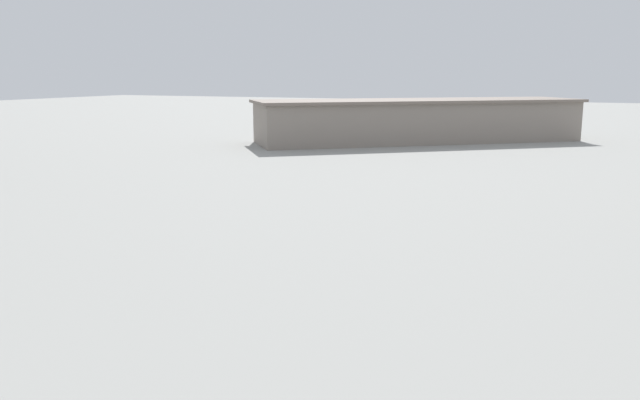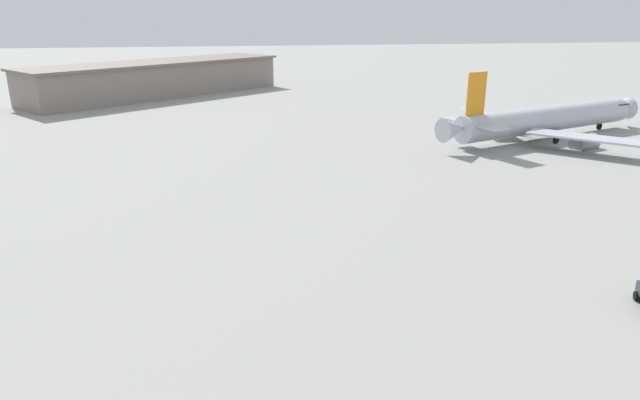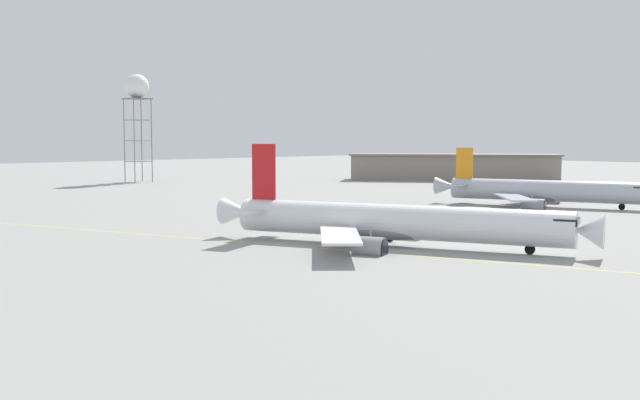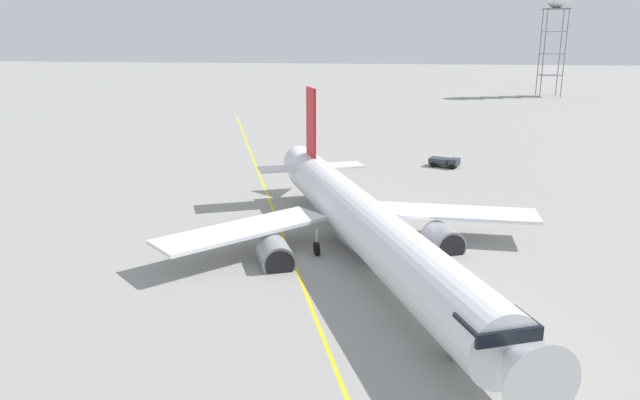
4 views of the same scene
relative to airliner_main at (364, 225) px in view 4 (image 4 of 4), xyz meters
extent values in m
plane|color=gray|center=(-3.36, 4.05, -2.65)|extent=(600.00, 600.00, 0.00)
cylinder|color=white|center=(0.50, 0.21, 0.21)|extent=(38.07, 18.75, 3.98)
cone|color=white|center=(19.89, 8.20, 0.21)|extent=(4.21, 4.64, 3.78)
cone|color=white|center=(-19.16, -7.90, 0.51)|extent=(4.99, 4.65, 3.38)
cube|color=black|center=(17.86, 7.37, 1.11)|extent=(3.51, 4.04, 0.70)
ellipsoid|color=gray|center=(-1.32, -0.55, -0.88)|extent=(14.52, 8.74, 2.19)
cube|color=red|center=(-15.58, -6.43, 5.66)|extent=(3.05, 1.44, 6.92)
cube|color=white|center=(-16.77, -3.55, 1.01)|extent=(4.17, 5.29, 0.20)
cube|color=white|center=(-14.39, -9.31, 1.01)|extent=(4.17, 5.29, 0.20)
cube|color=white|center=(-6.07, 7.28, -0.48)|extent=(4.57, 14.26, 0.28)
cube|color=white|center=(0.83, -9.44, -0.48)|extent=(13.08, 12.58, 0.28)
cylinder|color=gray|center=(-2.87, 6.31, -2.02)|extent=(4.04, 3.64, 2.57)
cylinder|color=black|center=(-1.29, 6.96, -2.02)|extent=(0.97, 2.08, 2.19)
cylinder|color=gray|center=(2.41, -6.50, -2.02)|extent=(4.04, 3.64, 2.57)
cylinder|color=black|center=(3.99, -5.85, -2.02)|extent=(0.97, 2.08, 2.19)
cylinder|color=#9EA0A5|center=(14.39, 5.94, -1.29)|extent=(0.20, 0.20, 1.62)
cylinder|color=black|center=(14.39, 5.94, -2.10)|extent=(1.13, 0.70, 1.10)
cylinder|color=#9EA0A5|center=(-2.62, 2.59, -1.29)|extent=(0.20, 0.20, 1.62)
cylinder|color=black|center=(-2.62, 2.59, -2.10)|extent=(1.13, 0.70, 1.10)
cylinder|color=#9EA0A5|center=(-0.03, -3.68, -1.29)|extent=(0.20, 0.20, 1.62)
cylinder|color=black|center=(-0.03, -3.68, -2.10)|extent=(1.13, 0.70, 1.10)
cube|color=#232326|center=(-34.45, 8.43, -2.23)|extent=(2.93, 4.09, 0.20)
cube|color=#2D333D|center=(-33.94, 9.65, -1.78)|extent=(2.15, 1.77, 0.70)
cube|color=black|center=(-33.76, 10.08, -1.68)|extent=(1.47, 0.68, 0.39)
cube|color=#2D333D|center=(-34.71, 7.82, -1.83)|extent=(2.66, 2.97, 0.60)
cylinder|color=black|center=(-34.79, 10.01, -2.33)|extent=(0.51, 0.70, 0.64)
cylinder|color=black|center=(-33.08, 9.29, -2.33)|extent=(0.51, 0.70, 0.64)
cylinder|color=black|center=(-35.78, 7.68, -2.33)|extent=(0.51, 0.70, 0.64)
cylinder|color=black|center=(-34.07, 6.96, -2.33)|extent=(0.51, 0.70, 0.64)
cylinder|color=slate|center=(-128.56, 45.63, 8.85)|extent=(0.24, 0.24, 23.00)
cylinder|color=slate|center=(-134.01, 45.63, 8.85)|extent=(0.24, 0.24, 23.00)
cylinder|color=slate|center=(-134.01, 40.18, 8.85)|extent=(0.24, 0.24, 23.00)
cylinder|color=slate|center=(-128.56, 40.18, 8.85)|extent=(0.24, 0.24, 23.00)
cube|color=slate|center=(-131.29, 42.91, 3.10)|extent=(5.65, 5.65, 0.16)
cube|color=slate|center=(-131.29, 42.91, 8.85)|extent=(5.65, 5.65, 0.16)
cube|color=slate|center=(-131.29, 42.91, 14.60)|extent=(5.65, 5.65, 0.16)
cube|color=slate|center=(-131.29, 42.91, 20.50)|extent=(6.25, 6.25, 0.30)
cube|color=yellow|center=(0.94, -5.49, -2.65)|extent=(160.12, 53.01, 0.01)
camera|label=1|loc=(-45.48, -1.38, 9.54)|focal=36.10mm
camera|label=2|loc=(-61.19, -18.97, 15.61)|focal=31.33mm
camera|label=3|loc=(57.27, -65.96, 10.01)|focal=42.46mm
camera|label=4|loc=(44.23, 2.53, 14.39)|focal=33.70mm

